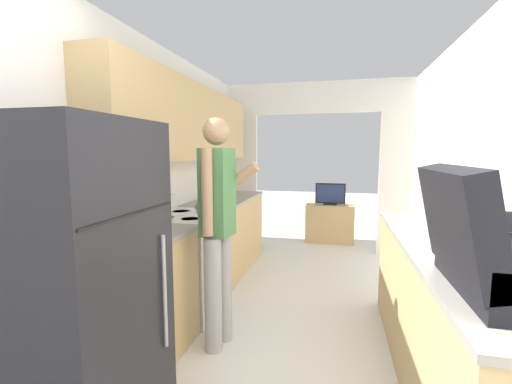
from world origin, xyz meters
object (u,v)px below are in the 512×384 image
(book_stack, at_px, (461,241))
(television, at_px, (330,194))
(suitcase, at_px, (496,253))
(tv_cabinet, at_px, (330,223))
(range_oven, at_px, (186,262))
(person, at_px, (218,226))
(refrigerator, at_px, (76,279))

(book_stack, xyz_separation_m, television, (-0.86, 3.41, -0.15))
(suitcase, distance_m, tv_cabinet, 4.32)
(suitcase, relative_size, tv_cabinet, 0.88)
(suitcase, bearing_deg, tv_cabinet, 100.13)
(tv_cabinet, bearing_deg, television, -90.00)
(tv_cabinet, relative_size, television, 1.61)
(book_stack, distance_m, tv_cabinet, 3.62)
(range_oven, bearing_deg, suitcase, -33.66)
(person, distance_m, tv_cabinet, 3.50)
(tv_cabinet, xyz_separation_m, television, (0.00, -0.04, 0.49))
(range_oven, relative_size, tv_cabinet, 1.36)
(range_oven, xyz_separation_m, person, (0.50, -0.51, 0.48))
(refrigerator, bearing_deg, suitcase, 2.74)
(person, xyz_separation_m, suitcase, (1.50, -0.82, 0.14))
(refrigerator, height_order, person, person)
(person, height_order, book_stack, person)
(television, bearing_deg, tv_cabinet, 90.00)
(book_stack, distance_m, television, 3.52)
(suitcase, xyz_separation_m, book_stack, (0.11, 0.72, -0.13))
(range_oven, relative_size, book_stack, 3.77)
(range_oven, relative_size, television, 2.19)
(range_oven, bearing_deg, person, -45.46)
(range_oven, height_order, tv_cabinet, range_oven)
(person, xyz_separation_m, television, (0.76, 3.31, -0.14))
(television, bearing_deg, refrigerator, -105.94)
(range_oven, xyz_separation_m, television, (1.26, 2.80, 0.34))
(suitcase, height_order, tv_cabinet, suitcase)
(range_oven, relative_size, suitcase, 1.55)
(person, bearing_deg, television, -4.42)
(refrigerator, bearing_deg, book_stack, 21.61)
(person, bearing_deg, range_oven, 52.96)
(refrigerator, relative_size, television, 3.44)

